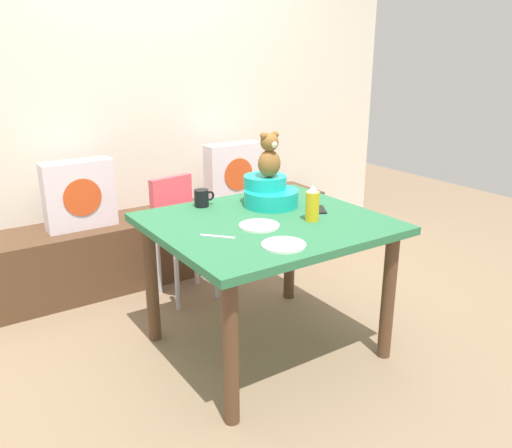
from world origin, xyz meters
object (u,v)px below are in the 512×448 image
(infant_seat_teal, at_px, (269,193))
(coffee_mug, at_px, (202,198))
(dining_table, at_px, (267,239))
(cell_phone, at_px, (318,209))
(pillow_floral_right, at_px, (234,172))
(dinner_plate_far, at_px, (259,226))
(ketchup_bottle, at_px, (312,204))
(dinner_plate_near, at_px, (284,245))
(highchair, at_px, (184,221))
(teddy_bear, at_px, (269,156))
(pillow_floral_left, at_px, (79,195))

(infant_seat_teal, height_order, coffee_mug, infant_seat_teal)
(dining_table, distance_m, cell_phone, 0.35)
(pillow_floral_right, relative_size, infant_seat_teal, 1.33)
(infant_seat_teal, distance_m, cell_phone, 0.29)
(coffee_mug, relative_size, dinner_plate_far, 0.60)
(ketchup_bottle, bearing_deg, dinner_plate_far, 167.33)
(dinner_plate_near, distance_m, cell_phone, 0.59)
(highchair, height_order, teddy_bear, teddy_bear)
(dinner_plate_far, relative_size, cell_phone, 1.39)
(pillow_floral_left, bearing_deg, infant_seat_teal, -53.28)
(teddy_bear, xyz_separation_m, coffee_mug, (-0.32, 0.18, -0.23))
(teddy_bear, xyz_separation_m, dinner_plate_near, (-0.32, -0.57, -0.27))
(dinner_plate_near, distance_m, dinner_plate_far, 0.29)
(ketchup_bottle, relative_size, dinner_plate_far, 0.92)
(ketchup_bottle, distance_m, dinner_plate_near, 0.41)
(ketchup_bottle, bearing_deg, pillow_floral_left, 119.83)
(cell_phone, bearing_deg, coffee_mug, -9.18)
(dining_table, height_order, dinner_plate_near, dinner_plate_near)
(highchair, bearing_deg, dining_table, -84.94)
(cell_phone, bearing_deg, pillow_floral_left, -22.34)
(coffee_mug, bearing_deg, infant_seat_teal, -29.70)
(pillow_floral_right, xyz_separation_m, teddy_bear, (-0.39, -1.03, 0.34))
(infant_seat_teal, distance_m, teddy_bear, 0.21)
(ketchup_bottle, bearing_deg, highchair, 105.16)
(infant_seat_teal, height_order, dinner_plate_near, infant_seat_teal)
(dinner_plate_far, bearing_deg, teddy_bear, 47.85)
(ketchup_bottle, bearing_deg, teddy_bear, 93.77)
(dining_table, bearing_deg, highchair, 95.06)
(dining_table, height_order, dinner_plate_far, dinner_plate_far)
(infant_seat_teal, bearing_deg, dinner_plate_far, -132.10)
(pillow_floral_right, height_order, dinner_plate_near, pillow_floral_right)
(cell_phone, bearing_deg, dining_table, 28.59)
(highchair, height_order, cell_phone, highchair)
(pillow_floral_left, distance_m, cell_phone, 1.57)
(dinner_plate_near, bearing_deg, ketchup_bottle, 32.63)
(teddy_bear, bearing_deg, cell_phone, -54.20)
(infant_seat_teal, bearing_deg, dining_table, -127.23)
(dinner_plate_far, distance_m, cell_phone, 0.43)
(coffee_mug, bearing_deg, dinner_plate_far, -82.12)
(pillow_floral_left, height_order, ketchup_bottle, ketchup_bottle)
(ketchup_bottle, relative_size, dinner_plate_near, 0.92)
(ketchup_bottle, height_order, dinner_plate_near, ketchup_bottle)
(infant_seat_teal, xyz_separation_m, teddy_bear, (0.00, -0.00, 0.21))
(highchair, relative_size, dinner_plate_far, 3.95)
(infant_seat_teal, bearing_deg, cell_phone, -54.26)
(pillow_floral_left, relative_size, dining_table, 0.39)
(dining_table, distance_m, dinner_plate_near, 0.40)
(pillow_floral_left, distance_m, coffee_mug, 0.96)
(pillow_floral_right, xyz_separation_m, dinner_plate_far, (-0.65, -1.31, 0.07))
(highchair, xyz_separation_m, dinner_plate_near, (-0.08, -1.18, 0.22))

